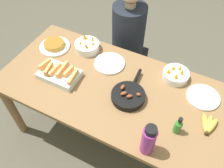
{
  "coord_description": "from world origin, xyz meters",
  "views": [
    {
      "loc": [
        0.51,
        -0.99,
        2.08
      ],
      "look_at": [
        0.0,
        0.0,
        0.75
      ],
      "focal_mm": 38.0,
      "sensor_mm": 36.0,
      "label": 1
    }
  ],
  "objects_px": {
    "fruit_bowl_citrus": "(176,75)",
    "hot_sauce_bottle": "(178,126)",
    "banana_bunch": "(209,125)",
    "fruit_bowl_mango": "(87,46)",
    "empty_plate_far_left": "(203,97)",
    "water_bottle": "(148,140)",
    "skillet": "(128,96)",
    "person_figure": "(128,47)",
    "melon_tray": "(59,74)",
    "frittata_plate_center": "(54,45)",
    "empty_plate_near_front": "(109,63)"
  },
  "relations": [
    {
      "from": "fruit_bowl_citrus",
      "to": "hot_sauce_bottle",
      "type": "height_order",
      "value": "hot_sauce_bottle"
    },
    {
      "from": "banana_bunch",
      "to": "fruit_bowl_mango",
      "type": "relative_size",
      "value": 0.78
    },
    {
      "from": "empty_plate_far_left",
      "to": "water_bottle",
      "type": "xyz_separation_m",
      "value": [
        -0.22,
        -0.55,
        0.11
      ]
    },
    {
      "from": "skillet",
      "to": "empty_plate_far_left",
      "type": "distance_m",
      "value": 0.54
    },
    {
      "from": "water_bottle",
      "to": "hot_sauce_bottle",
      "type": "bearing_deg",
      "value": 58.02
    },
    {
      "from": "hot_sauce_bottle",
      "to": "person_figure",
      "type": "bearing_deg",
      "value": 131.03
    },
    {
      "from": "melon_tray",
      "to": "frittata_plate_center",
      "type": "height_order",
      "value": "melon_tray"
    },
    {
      "from": "melon_tray",
      "to": "skillet",
      "type": "relative_size",
      "value": 0.79
    },
    {
      "from": "skillet",
      "to": "fruit_bowl_citrus",
      "type": "bearing_deg",
      "value": -39.12
    },
    {
      "from": "frittata_plate_center",
      "to": "person_figure",
      "type": "xyz_separation_m",
      "value": [
        0.47,
        0.5,
        -0.22
      ]
    },
    {
      "from": "skillet",
      "to": "person_figure",
      "type": "relative_size",
      "value": 0.32
    },
    {
      "from": "skillet",
      "to": "hot_sauce_bottle",
      "type": "bearing_deg",
      "value": -108.39
    },
    {
      "from": "frittata_plate_center",
      "to": "person_figure",
      "type": "height_order",
      "value": "person_figure"
    },
    {
      "from": "frittata_plate_center",
      "to": "empty_plate_far_left",
      "type": "relative_size",
      "value": 1.1
    },
    {
      "from": "water_bottle",
      "to": "hot_sauce_bottle",
      "type": "xyz_separation_m",
      "value": [
        0.13,
        0.2,
        -0.05
      ]
    },
    {
      "from": "banana_bunch",
      "to": "empty_plate_far_left",
      "type": "distance_m",
      "value": 0.23
    },
    {
      "from": "skillet",
      "to": "empty_plate_far_left",
      "type": "xyz_separation_m",
      "value": [
        0.48,
        0.24,
        -0.02
      ]
    },
    {
      "from": "skillet",
      "to": "water_bottle",
      "type": "bearing_deg",
      "value": -143.14
    },
    {
      "from": "banana_bunch",
      "to": "skillet",
      "type": "xyz_separation_m",
      "value": [
        -0.56,
        -0.03,
        0.01
      ]
    },
    {
      "from": "frittata_plate_center",
      "to": "water_bottle",
      "type": "height_order",
      "value": "water_bottle"
    },
    {
      "from": "banana_bunch",
      "to": "fruit_bowl_citrus",
      "type": "distance_m",
      "value": 0.45
    },
    {
      "from": "frittata_plate_center",
      "to": "fruit_bowl_citrus",
      "type": "distance_m",
      "value": 1.04
    },
    {
      "from": "person_figure",
      "to": "banana_bunch",
      "type": "bearing_deg",
      "value": -37.77
    },
    {
      "from": "banana_bunch",
      "to": "melon_tray",
      "type": "bearing_deg",
      "value": -175.97
    },
    {
      "from": "empty_plate_near_front",
      "to": "fruit_bowl_mango",
      "type": "relative_size",
      "value": 1.2
    },
    {
      "from": "empty_plate_far_left",
      "to": "melon_tray",
      "type": "bearing_deg",
      "value": -163.93
    },
    {
      "from": "melon_tray",
      "to": "frittata_plate_center",
      "type": "xyz_separation_m",
      "value": [
        -0.24,
        0.26,
        -0.01
      ]
    },
    {
      "from": "person_figure",
      "to": "water_bottle",
      "type": "bearing_deg",
      "value": -60.27
    },
    {
      "from": "melon_tray",
      "to": "empty_plate_far_left",
      "type": "xyz_separation_m",
      "value": [
        1.03,
        0.3,
        -0.03
      ]
    },
    {
      "from": "fruit_bowl_mango",
      "to": "melon_tray",
      "type": "bearing_deg",
      "value": -94.62
    },
    {
      "from": "banana_bunch",
      "to": "skillet",
      "type": "relative_size",
      "value": 0.41
    },
    {
      "from": "hot_sauce_bottle",
      "to": "person_figure",
      "type": "xyz_separation_m",
      "value": [
        -0.7,
        0.81,
        -0.26
      ]
    },
    {
      "from": "melon_tray",
      "to": "empty_plate_far_left",
      "type": "relative_size",
      "value": 1.3
    },
    {
      "from": "fruit_bowl_citrus",
      "to": "water_bottle",
      "type": "height_order",
      "value": "water_bottle"
    },
    {
      "from": "frittata_plate_center",
      "to": "empty_plate_far_left",
      "type": "distance_m",
      "value": 1.27
    },
    {
      "from": "skillet",
      "to": "empty_plate_near_front",
      "type": "height_order",
      "value": "skillet"
    },
    {
      "from": "skillet",
      "to": "banana_bunch",
      "type": "bearing_deg",
      "value": -91.17
    },
    {
      "from": "empty_plate_far_left",
      "to": "fruit_bowl_mango",
      "type": "distance_m",
      "value": 1.0
    },
    {
      "from": "water_bottle",
      "to": "fruit_bowl_mango",
      "type": "bearing_deg",
      "value": 141.92
    },
    {
      "from": "empty_plate_near_front",
      "to": "person_figure",
      "type": "relative_size",
      "value": 0.2
    },
    {
      "from": "banana_bunch",
      "to": "fruit_bowl_mango",
      "type": "bearing_deg",
      "value": 165.24
    },
    {
      "from": "empty_plate_near_front",
      "to": "water_bottle",
      "type": "xyz_separation_m",
      "value": [
        0.53,
        -0.54,
        0.11
      ]
    },
    {
      "from": "melon_tray",
      "to": "hot_sauce_bottle",
      "type": "xyz_separation_m",
      "value": [
        0.94,
        -0.05,
        0.03
      ]
    },
    {
      "from": "frittata_plate_center",
      "to": "fruit_bowl_citrus",
      "type": "relative_size",
      "value": 1.3
    },
    {
      "from": "melon_tray",
      "to": "fruit_bowl_citrus",
      "type": "relative_size",
      "value": 1.54
    },
    {
      "from": "empty_plate_near_front",
      "to": "water_bottle",
      "type": "bearing_deg",
      "value": -45.44
    },
    {
      "from": "hot_sauce_bottle",
      "to": "person_figure",
      "type": "relative_size",
      "value": 0.12
    },
    {
      "from": "banana_bunch",
      "to": "person_figure",
      "type": "relative_size",
      "value": 0.13
    },
    {
      "from": "skillet",
      "to": "frittata_plate_center",
      "type": "distance_m",
      "value": 0.82
    },
    {
      "from": "empty_plate_near_front",
      "to": "hot_sauce_bottle",
      "type": "distance_m",
      "value": 0.75
    }
  ]
}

